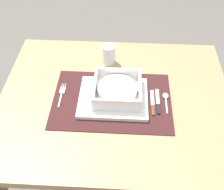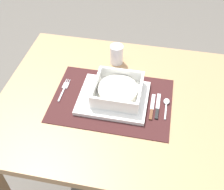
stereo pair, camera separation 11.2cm
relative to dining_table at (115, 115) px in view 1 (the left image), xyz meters
The scene contains 10 objects.
ground_plane 0.60m from the dining_table, ahead, with size 6.00×6.00×0.00m, color #59544C.
dining_table is the anchor object (origin of this frame).
placemat 0.10m from the dining_table, 137.50° to the right, with size 0.47×0.33×0.00m, color #381919.
serving_plate 0.11m from the dining_table, 132.49° to the right, with size 0.27×0.22×0.02m, color white.
porridge_bowl 0.14m from the dining_table, 39.73° to the left, with size 0.18×0.18×0.06m.
fork 0.24m from the dining_table, behind, with size 0.02×0.13×0.00m.
spoon 0.23m from the dining_table, ahead, with size 0.02×0.11×0.01m.
butter_knife 0.20m from the dining_table, ahead, with size 0.01×0.13×0.01m.
bread_knife 0.18m from the dining_table, 10.24° to the right, with size 0.01×0.13×0.01m.
drinking_glass 0.27m from the dining_table, 99.48° to the left, with size 0.06×0.06×0.09m.
Camera 1 is at (0.03, -0.79, 1.54)m, focal length 46.24 mm.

